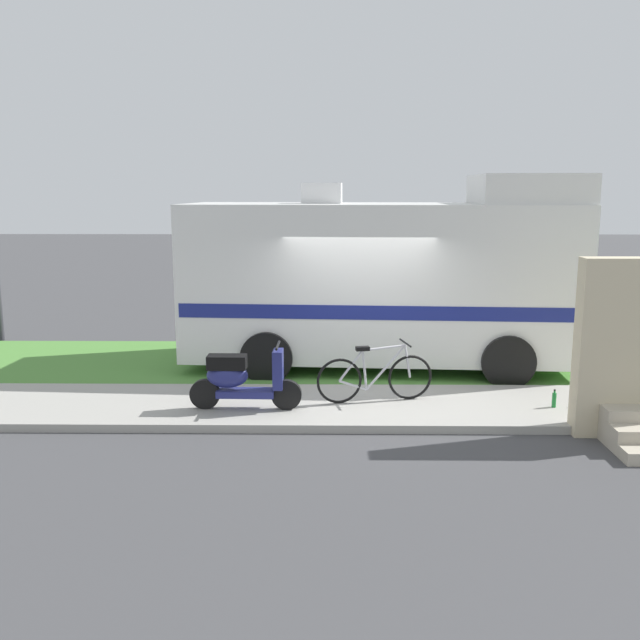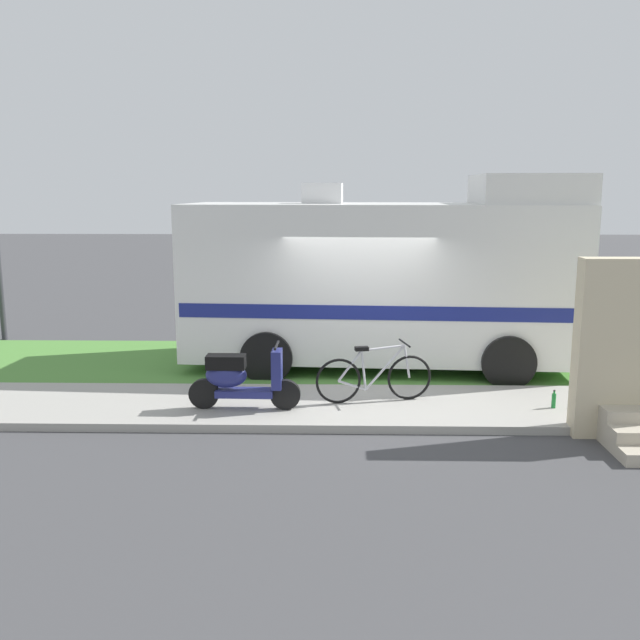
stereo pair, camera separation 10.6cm
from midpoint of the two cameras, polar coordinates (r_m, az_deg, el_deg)
name	(u,v)px [view 2 (the right image)]	position (r m, az deg, el deg)	size (l,w,h in m)	color
ground_plane	(358,388)	(11.56, 3.43, -5.66)	(80.00, 80.00, 0.00)	#424244
sidewalk	(361,407)	(10.39, 3.68, -7.21)	(24.00, 2.00, 0.12)	#9E9B93
grass_strip	(355,363)	(12.99, 3.18, -3.62)	(24.00, 3.40, 0.08)	#4C8438
motorhome_rv	(386,279)	(12.54, 5.69, 3.44)	(7.05, 2.83, 3.52)	silver
scooter	(240,378)	(10.04, -6.34, -4.81)	(1.63, 0.50, 0.97)	black
bicycle	(374,377)	(10.37, 4.80, -4.70)	(1.76, 0.55, 0.90)	black
pickup_truck_near	(504,283)	(17.79, 15.17, 2.97)	(5.71, 2.19, 1.81)	silver
bottle_green	(588,399)	(10.92, 21.59, -6.07)	(0.06, 0.06, 0.29)	#B2B2B7
bottle_spare	(554,400)	(10.69, 19.06, -6.31)	(0.06, 0.06, 0.27)	#19722D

